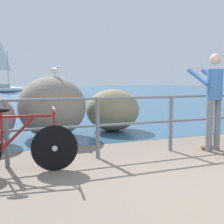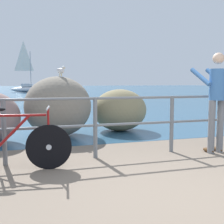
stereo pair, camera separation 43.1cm
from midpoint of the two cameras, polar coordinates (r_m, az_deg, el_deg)
The scene contains 9 objects.
ground_plane at distance 22.60m, azimuth -12.03°, elevation 2.49°, with size 120.00×120.00×0.10m, color #756656.
sea_surface at distance 50.58m, azimuth -14.99°, elevation 4.34°, with size 120.00×90.00×0.01m, color #2D5675.
promenade_railing at distance 5.04m, azimuth 7.04°, elevation -1.27°, with size 10.06×0.07×1.02m.
bicycle at distance 4.29m, azimuth -16.49°, elevation -6.13°, with size 1.69×0.48×0.92m.
person_at_railing at distance 5.53m, azimuth 22.00°, elevation 2.65°, with size 0.49×0.66×1.78m.
breakwater_boulder_main at distance 6.81m, azimuth -8.85°, elevation 1.08°, with size 1.55×1.55×1.40m.
breakwater_boulder_right at distance 7.51m, azimuth 3.20°, elevation 0.38°, with size 1.40×1.26×1.08m.
seagull at distance 6.77m, azimuth -8.31°, elevation 8.16°, with size 0.22×0.33×0.23m.
sailboat at distance 36.53m, azimuth -15.79°, elevation 4.87°, with size 4.48×1.62×6.16m.
Camera 2 is at (-1.86, -2.54, 1.27)m, focal length 46.28 mm.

